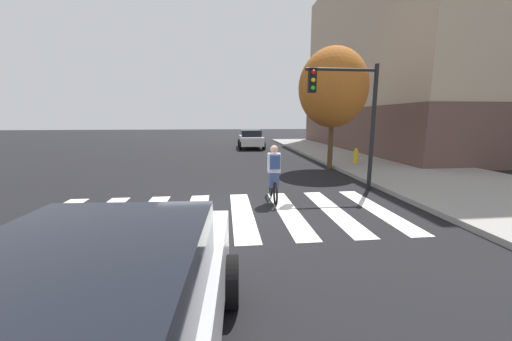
{
  "coord_description": "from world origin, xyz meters",
  "views": [
    {
      "loc": [
        0.16,
        -7.17,
        2.45
      ],
      "look_at": [
        1.06,
        0.98,
        0.96
      ],
      "focal_mm": 20.26,
      "sensor_mm": 36.0,
      "label": 1
    }
  ],
  "objects_px": {
    "sedan_mid": "(251,139)",
    "cyclist": "(274,174)",
    "fire_hydrant": "(356,156)",
    "street_tree_near": "(333,88)",
    "sedan_near": "(93,338)",
    "traffic_light_near": "(351,106)"
  },
  "relations": [
    {
      "from": "sedan_mid",
      "to": "street_tree_near",
      "type": "xyz_separation_m",
      "value": [
        2.93,
        -10.38,
        3.08
      ]
    },
    {
      "from": "sedan_near",
      "to": "street_tree_near",
      "type": "xyz_separation_m",
      "value": [
        6.14,
        11.48,
        3.04
      ]
    },
    {
      "from": "traffic_light_near",
      "to": "street_tree_near",
      "type": "bearing_deg",
      "value": 77.12
    },
    {
      "from": "sedan_near",
      "to": "sedan_mid",
      "type": "bearing_deg",
      "value": 81.63
    },
    {
      "from": "cyclist",
      "to": "traffic_light_near",
      "type": "xyz_separation_m",
      "value": [
        2.75,
        1.15,
        2.02
      ]
    },
    {
      "from": "street_tree_near",
      "to": "traffic_light_near",
      "type": "bearing_deg",
      "value": -102.88
    },
    {
      "from": "traffic_light_near",
      "to": "fire_hydrant",
      "type": "height_order",
      "value": "traffic_light_near"
    },
    {
      "from": "cyclist",
      "to": "fire_hydrant",
      "type": "distance_m",
      "value": 8.2
    },
    {
      "from": "sedan_near",
      "to": "street_tree_near",
      "type": "bearing_deg",
      "value": 61.85
    },
    {
      "from": "sedan_mid",
      "to": "cyclist",
      "type": "height_order",
      "value": "cyclist"
    },
    {
      "from": "sedan_mid",
      "to": "fire_hydrant",
      "type": "bearing_deg",
      "value": -63.99
    },
    {
      "from": "cyclist",
      "to": "traffic_light_near",
      "type": "distance_m",
      "value": 3.59
    },
    {
      "from": "sedan_near",
      "to": "cyclist",
      "type": "bearing_deg",
      "value": 68.38
    },
    {
      "from": "sedan_near",
      "to": "traffic_light_near",
      "type": "bearing_deg",
      "value": 54.64
    },
    {
      "from": "sedan_near",
      "to": "fire_hydrant",
      "type": "bearing_deg",
      "value": 57.38
    },
    {
      "from": "cyclist",
      "to": "street_tree_near",
      "type": "xyz_separation_m",
      "value": [
        3.7,
        5.31,
        3.01
      ]
    },
    {
      "from": "traffic_light_near",
      "to": "fire_hydrant",
      "type": "bearing_deg",
      "value": 61.71
    },
    {
      "from": "cyclist",
      "to": "fire_hydrant",
      "type": "height_order",
      "value": "cyclist"
    },
    {
      "from": "sedan_mid",
      "to": "sedan_near",
      "type": "bearing_deg",
      "value": -98.37
    },
    {
      "from": "cyclist",
      "to": "sedan_near",
      "type": "bearing_deg",
      "value": -111.62
    },
    {
      "from": "fire_hydrant",
      "to": "street_tree_near",
      "type": "distance_m",
      "value": 3.84
    },
    {
      "from": "sedan_mid",
      "to": "traffic_light_near",
      "type": "xyz_separation_m",
      "value": [
        1.97,
        -14.54,
        2.08
      ]
    }
  ]
}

